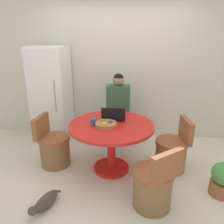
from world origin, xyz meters
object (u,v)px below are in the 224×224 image
refrigerator (52,96)px  fruit_bowl (106,124)px  chair_right_side (172,152)px  person_seated (118,107)px  potted_plant (223,179)px  chair_left_side (54,148)px  dining_table (111,136)px  cat (45,202)px  laptop (114,117)px  chair_near_right_corner (153,186)px

refrigerator → fruit_bowl: bearing=-41.6°
chair_right_side → fruit_bowl: fruit_bowl is taller
person_seated → fruit_bowl: 0.91m
fruit_bowl → potted_plant: size_ratio=0.67×
chair_left_side → person_seated: (0.95, 0.76, 0.45)m
refrigerator → dining_table: 1.52m
potted_plant → dining_table: bearing=163.2°
chair_left_side → fruit_bowl: fruit_bowl is taller
refrigerator → cat: (0.48, -1.78, -0.79)m
chair_right_side → person_seated: (-0.85, 0.73, 0.45)m
laptop → potted_plant: size_ratio=0.77×
cat → laptop: bearing=168.7°
person_seated → fruit_bowl: (-0.11, -0.90, 0.05)m
chair_near_right_corner → dining_table: bearing=-90.0°
dining_table → cat: 1.21m
chair_near_right_corner → laptop: 1.15m
person_seated → cat: (-0.74, -1.70, -0.63)m
chair_right_side → potted_plant: bearing=38.9°
laptop → cat: bearing=56.1°
dining_table → person_seated: person_seated is taller
potted_plant → chair_left_side: bearing=168.0°
refrigerator → fruit_bowl: refrigerator is taller
chair_right_side → fruit_bowl: bearing=-86.1°
chair_near_right_corner → fruit_bowl: bearing=-83.5°
laptop → potted_plant: bearing=156.8°
chair_left_side → potted_plant: (2.34, -0.50, -0.05)m
person_seated → potted_plant: size_ratio=2.97×
refrigerator → cat: refrigerator is taller
laptop → chair_near_right_corner: bearing=121.1°
refrigerator → chair_right_side: 2.30m
laptop → potted_plant: laptop is taller
refrigerator → chair_right_side: (2.07, -0.80, -0.61)m
refrigerator → chair_left_side: bearing=-72.0°
dining_table → fruit_bowl: fruit_bowl is taller
dining_table → laptop: 0.28m
refrigerator → dining_table: size_ratio=1.46×
fruit_bowl → cat: size_ratio=0.63×
dining_table → fruit_bowl: bearing=-132.0°
chair_right_side → potted_plant: (0.54, -0.53, -0.05)m
chair_left_side → cat: size_ratio=1.68×
chair_near_right_corner → laptop: size_ratio=2.31×
dining_table → person_seated: size_ratio=0.91×
chair_right_side → cat: size_ratio=1.68×
chair_right_side → chair_near_right_corner: size_ratio=1.00×
refrigerator → chair_near_right_corner: (1.73, -1.62, -0.61)m
dining_table → cat: size_ratio=2.55×
dining_table → person_seated: bearing=86.8°
person_seated → dining_table: bearing=86.8°
cat → refrigerator: bearing=-142.2°
refrigerator → fruit_bowl: size_ratio=5.93×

